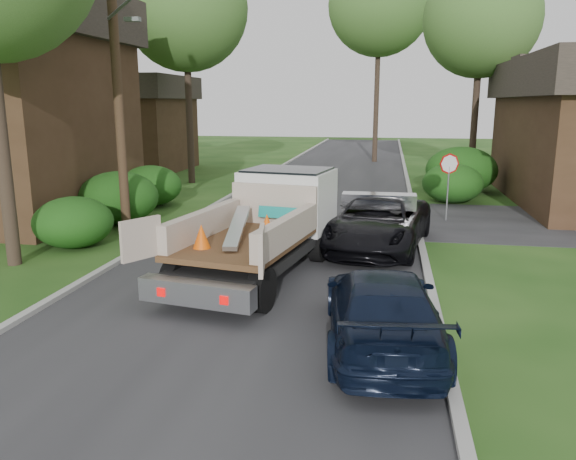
% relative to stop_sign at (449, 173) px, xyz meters
% --- Properties ---
extents(ground, '(120.00, 120.00, 0.00)m').
position_rel_stop_sign_xyz_m(ground, '(-5.20, -9.00, -1.78)').
color(ground, '#1B4112').
rests_on(ground, ground).
extents(road, '(8.00, 90.00, 0.02)m').
position_rel_stop_sign_xyz_m(road, '(-5.20, 1.00, -1.77)').
color(road, '#28282B').
rests_on(road, ground).
extents(curb_left, '(0.20, 90.00, 0.12)m').
position_rel_stop_sign_xyz_m(curb_left, '(-9.30, 1.00, -1.72)').
color(curb_left, '#9E9E99').
rests_on(curb_left, ground).
extents(curb_right, '(0.20, 90.00, 0.12)m').
position_rel_stop_sign_xyz_m(curb_right, '(-1.10, 1.00, -1.72)').
color(curb_right, '#9E9E99').
rests_on(curb_right, ground).
extents(stop_sign, '(0.71, 0.32, 2.48)m').
position_rel_stop_sign_xyz_m(stop_sign, '(0.00, 0.00, 0.00)').
color(stop_sign, slate).
rests_on(stop_sign, ground).
extents(utility_pole, '(2.42, 1.25, 10.00)m').
position_rel_stop_sign_xyz_m(utility_pole, '(-10.68, -4.02, 3.40)').
color(utility_pole, '#382619').
rests_on(utility_pole, ground).
extents(house_left_far, '(7.56, 7.56, 6.00)m').
position_rel_stop_sign_xyz_m(house_left_far, '(-18.70, 13.00, 1.27)').
color(house_left_far, '#3B2718').
rests_on(house_left_far, ground).
extents(hedge_left_a, '(2.34, 2.34, 1.53)m').
position_rel_stop_sign_xyz_m(hedge_left_a, '(-11.40, -6.00, -1.01)').
color(hedge_left_a, '#12420F').
rests_on(hedge_left_a, ground).
extents(hedge_left_b, '(2.86, 2.86, 1.87)m').
position_rel_stop_sign_xyz_m(hedge_left_b, '(-11.70, -2.50, -0.84)').
color(hedge_left_b, '#12420F').
rests_on(hedge_left_b, ground).
extents(hedge_left_c, '(2.60, 2.60, 1.70)m').
position_rel_stop_sign_xyz_m(hedge_left_c, '(-12.00, 1.00, -0.93)').
color(hedge_left_c, '#12420F').
rests_on(hedge_left_c, ground).
extents(hedge_right_a, '(2.60, 2.60, 1.70)m').
position_rel_stop_sign_xyz_m(hedge_right_a, '(0.60, 4.00, -0.93)').
color(hedge_right_a, '#12420F').
rests_on(hedge_right_a, ground).
extents(hedge_right_b, '(3.38, 3.38, 2.21)m').
position_rel_stop_sign_xyz_m(hedge_right_b, '(1.30, 7.00, -0.67)').
color(hedge_right_b, '#12420F').
rests_on(hedge_right_b, ground).
extents(tree_left_far, '(6.40, 6.40, 12.20)m').
position_rel_stop_sign_xyz_m(tree_left_far, '(-12.70, 8.00, 7.20)').
color(tree_left_far, '#2D2119').
rests_on(tree_left_far, ground).
extents(tree_right_far, '(6.00, 6.00, 11.50)m').
position_rel_stop_sign_xyz_m(tree_right_far, '(2.30, 11.00, 6.70)').
color(tree_right_far, '#2D2119').
rests_on(tree_right_far, ground).
extents(tree_center_far, '(7.20, 7.20, 14.60)m').
position_rel_stop_sign_xyz_m(tree_center_far, '(-3.20, 21.00, 9.20)').
color(tree_center_far, '#2D2119').
rests_on(tree_center_far, ground).
extents(flatbed_truck, '(3.77, 6.89, 2.48)m').
position_rel_stop_sign_xyz_m(flatbed_truck, '(-5.12, -6.99, -0.43)').
color(flatbed_truck, black).
rests_on(flatbed_truck, ground).
extents(black_pickup, '(3.50, 5.96, 1.56)m').
position_rel_stop_sign_xyz_m(black_pickup, '(-2.42, -4.50, -1.00)').
color(black_pickup, black).
rests_on(black_pickup, ground).
extents(navy_suv, '(2.42, 4.97, 1.39)m').
position_rel_stop_sign_xyz_m(navy_suv, '(-2.19, -11.50, -1.08)').
color(navy_suv, black).
rests_on(navy_suv, ground).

